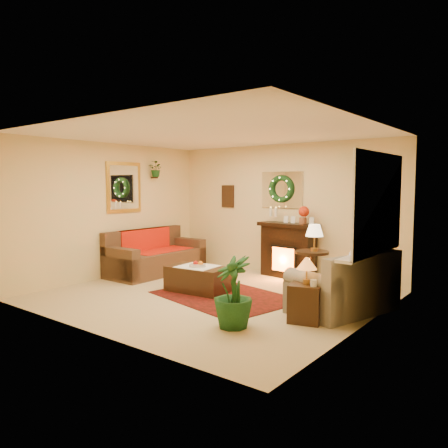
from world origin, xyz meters
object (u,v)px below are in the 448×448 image
Objects in this scene: sofa at (156,252)px; side_table_round at (312,274)px; end_table_square at (306,301)px; fireplace at (288,249)px; loveseat at (343,282)px; coffee_table at (198,280)px.

side_table_round is at bearing 6.95° from sofa.
side_table_round is 1.54m from end_table_square.
sofa is 3.28m from side_table_round.
fireplace is 1.31m from side_table_round.
loveseat reaches higher than side_table_round.
sofa is 4.00m from end_table_square.
side_table_round is at bearing 113.58° from end_table_square.
end_table_square reaches higher than coffee_table.
loveseat is 1.05m from side_table_round.
end_table_square is at bearing -66.42° from side_table_round.
coffee_table is at bearing -152.86° from loveseat.
sofa is 1.91× the size of fireplace.
coffee_table is (-0.62, -1.96, -0.34)m from fireplace.
end_table_square is (3.87, -0.99, -0.16)m from sofa.
fireplace is 1.06× the size of coffee_table.
fireplace is at bearing 155.75° from loveseat.
end_table_square is at bearing -14.79° from sofa.
coffee_table is (-1.56, -1.08, -0.11)m from side_table_round.
sofa is 2.66m from fireplace.
side_table_round is (3.25, 0.42, -0.11)m from sofa.
loveseat is (4.06, -0.24, -0.01)m from sofa.
side_table_round is (-0.81, 0.66, -0.10)m from loveseat.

